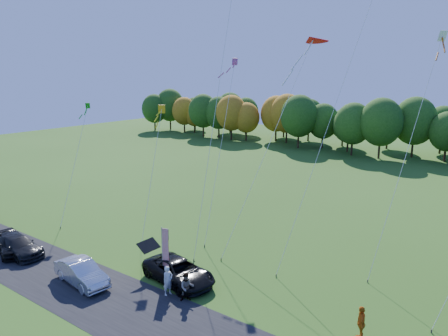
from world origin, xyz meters
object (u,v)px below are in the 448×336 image
Objects in this scene: black_suv at (179,271)px; person_east at (361,323)px; feather_flag at (165,248)px; silver_sedan at (82,273)px.

person_east reaches higher than black_suv.
black_suv is at bearing -110.91° from person_east.
feather_flag is at bearing 126.37° from black_suv.
black_suv is 1.86m from feather_flag.
black_suv is 2.94× the size of person_east.
black_suv is 12.32m from person_east.
silver_sedan is 1.23× the size of feather_flag.
person_east is 0.50× the size of feather_flag.
black_suv is 6.58m from silver_sedan.
black_suv reaches higher than silver_sedan.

